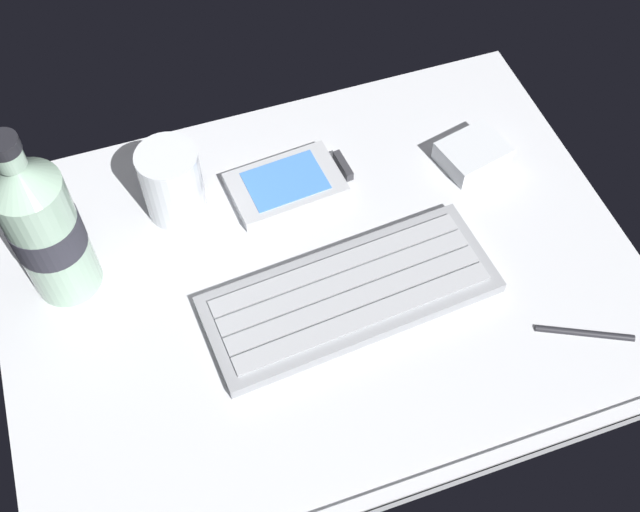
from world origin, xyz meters
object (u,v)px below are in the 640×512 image
object	(u,v)px
handheld_device	(291,183)
charger_block	(472,154)
juice_cup	(173,185)
stylus_pen	(585,332)
keyboard	(350,294)
water_bottle	(44,227)

from	to	relation	value
handheld_device	charger_block	distance (cm)	20.49
juice_cup	stylus_pen	world-z (taller)	juice_cup
keyboard	charger_block	world-z (taller)	charger_block
juice_cup	keyboard	bearing A→B (deg)	-50.86
charger_block	stylus_pen	distance (cm)	23.64
juice_cup	stylus_pen	xyz separation A→B (cm)	(33.72, -27.84, -3.56)
handheld_device	water_bottle	bearing A→B (deg)	-170.74
water_bottle	handheld_device	bearing A→B (deg)	9.26
keyboard	charger_block	size ratio (longest dim) A/B	4.25
stylus_pen	keyboard	bearing A→B (deg)	176.96
stylus_pen	juice_cup	bearing A→B (deg)	166.37
handheld_device	charger_block	world-z (taller)	charger_block
keyboard	juice_cup	size ratio (longest dim) A/B	3.50
handheld_device	stylus_pen	xyz separation A→B (cm)	(21.30, -26.52, -0.38)
keyboard	water_bottle	xyz separation A→B (cm)	(-26.07, 11.32, 8.20)
keyboard	stylus_pen	bearing A→B (deg)	-28.96
water_bottle	keyboard	bearing A→B (deg)	-23.47
water_bottle	charger_block	xyz separation A→B (cm)	(45.18, 1.15, -7.81)
juice_cup	water_bottle	xyz separation A→B (cm)	(-12.48, -5.38, 5.10)
handheld_device	water_bottle	xyz separation A→B (cm)	(-24.90, -4.06, 8.28)
charger_block	stylus_pen	size ratio (longest dim) A/B	0.74
water_bottle	stylus_pen	bearing A→B (deg)	-25.93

